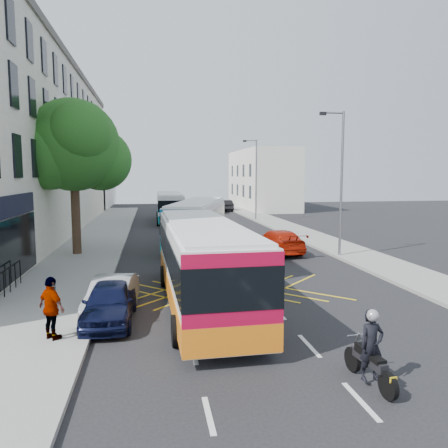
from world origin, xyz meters
name	(u,v)px	position (x,y,z in m)	size (l,w,h in m)	color
ground	(309,346)	(0.00, 0.00, 0.00)	(120.00, 120.00, 0.00)	black
pavement_left	(77,255)	(-8.50, 15.00, 0.07)	(5.00, 70.00, 0.15)	gray
pavement_right	(337,247)	(7.50, 15.00, 0.07)	(3.00, 70.00, 0.15)	gray
terrace_main	(19,147)	(-14.00, 24.49, 6.76)	(8.30, 45.00, 13.50)	beige
terrace_far	(82,172)	(-14.00, 55.00, 5.00)	(8.00, 20.00, 10.00)	silver
building_right	(262,179)	(11.00, 48.00, 4.00)	(6.00, 18.00, 8.00)	silver
street_tree	(73,146)	(-8.51, 14.97, 6.29)	(6.30, 5.70, 8.80)	#382619
lamp_near	(340,176)	(6.20, 12.00, 4.62)	(1.45, 0.15, 8.00)	slate
lamp_far	(255,175)	(6.20, 32.00, 4.62)	(1.45, 0.15, 8.00)	slate
bus_near	(202,262)	(-2.46, 4.20, 1.60)	(2.87, 10.85, 3.04)	silver
bus_mid	(198,222)	(-1.21, 17.45, 1.56)	(5.19, 10.83, 2.97)	silver
bus_far	(170,207)	(-2.39, 32.52, 1.52)	(2.65, 10.31, 2.89)	silver
motorbike	(371,350)	(0.54, -2.36, 0.82)	(0.63, 1.97, 1.75)	black
parked_car_blue	(110,302)	(-5.60, 2.92, 0.65)	(1.54, 3.82, 1.30)	black
parked_car_silver	(112,295)	(-5.60, 3.86, 0.61)	(1.30, 3.73, 1.23)	#989B9F
red_hatchback	(278,241)	(3.31, 14.07, 0.70)	(1.96, 4.81, 1.40)	#B91D07
distant_car_grey	(181,209)	(-0.77, 39.52, 0.71)	(2.36, 5.11, 1.42)	#3F4247
distant_car_silver	(217,207)	(3.76, 41.76, 0.67)	(1.59, 3.95, 1.35)	#96989D
distant_car_dark	(225,205)	(5.24, 44.58, 0.70)	(1.49, 4.28, 1.41)	black
pedestrian_far	(52,308)	(-7.00, 1.30, 1.03)	(1.04, 0.43, 1.77)	gray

